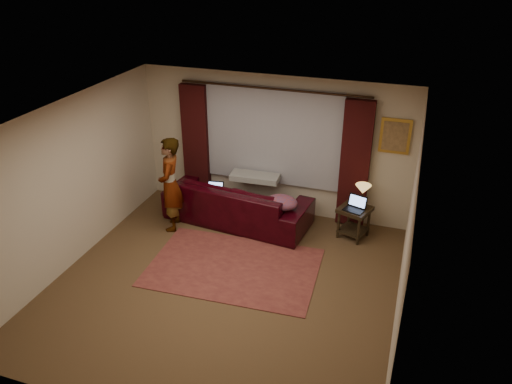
% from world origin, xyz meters
% --- Properties ---
extents(floor, '(5.00, 5.00, 0.01)m').
position_xyz_m(floor, '(0.00, 0.00, -0.01)').
color(floor, brown).
rests_on(floor, ground).
extents(ceiling, '(5.00, 5.00, 0.02)m').
position_xyz_m(ceiling, '(0.00, 0.00, 2.60)').
color(ceiling, silver).
rests_on(ceiling, ground).
extents(wall_back, '(5.00, 0.02, 2.60)m').
position_xyz_m(wall_back, '(0.00, 2.50, 1.30)').
color(wall_back, beige).
rests_on(wall_back, ground).
extents(wall_front, '(5.00, 0.02, 2.60)m').
position_xyz_m(wall_front, '(0.00, -2.50, 1.30)').
color(wall_front, beige).
rests_on(wall_front, ground).
extents(wall_left, '(0.02, 5.00, 2.60)m').
position_xyz_m(wall_left, '(-2.50, 0.00, 1.30)').
color(wall_left, beige).
rests_on(wall_left, ground).
extents(wall_right, '(0.02, 5.00, 2.60)m').
position_xyz_m(wall_right, '(2.50, 0.00, 1.30)').
color(wall_right, beige).
rests_on(wall_right, ground).
extents(sheer_curtain, '(2.50, 0.05, 1.80)m').
position_xyz_m(sheer_curtain, '(0.00, 2.44, 1.50)').
color(sheer_curtain, '#9898A0').
rests_on(sheer_curtain, wall_back).
extents(drape_left, '(0.50, 0.14, 2.30)m').
position_xyz_m(drape_left, '(-1.50, 2.39, 1.18)').
color(drape_left, black).
rests_on(drape_left, floor).
extents(drape_right, '(0.50, 0.14, 2.30)m').
position_xyz_m(drape_right, '(1.50, 2.39, 1.18)').
color(drape_right, black).
rests_on(drape_right, floor).
extents(curtain_rod, '(0.04, 0.04, 3.40)m').
position_xyz_m(curtain_rod, '(0.00, 2.39, 2.38)').
color(curtain_rod, black).
rests_on(curtain_rod, wall_back).
extents(picture_frame, '(0.50, 0.04, 0.60)m').
position_xyz_m(picture_frame, '(2.10, 2.47, 1.75)').
color(picture_frame, gold).
rests_on(picture_frame, wall_back).
extents(sofa, '(2.74, 1.41, 1.06)m').
position_xyz_m(sofa, '(-0.47, 1.85, 0.53)').
color(sofa, black).
rests_on(sofa, floor).
extents(throw_blanket, '(0.90, 0.40, 0.10)m').
position_xyz_m(throw_blanket, '(-0.25, 2.17, 1.06)').
color(throw_blanket, gray).
rests_on(throw_blanket, sofa).
extents(clothing_pile, '(0.65, 0.56, 0.24)m').
position_xyz_m(clothing_pile, '(0.42, 1.61, 0.65)').
color(clothing_pile, brown).
rests_on(clothing_pile, sofa).
extents(laptop_sofa, '(0.34, 0.36, 0.21)m').
position_xyz_m(laptop_sofa, '(-0.86, 1.72, 0.64)').
color(laptop_sofa, black).
rests_on(laptop_sofa, sofa).
extents(area_rug, '(2.72, 1.89, 0.01)m').
position_xyz_m(area_rug, '(-0.02, 0.44, 0.01)').
color(area_rug, brown).
rests_on(area_rug, floor).
extents(end_table, '(0.62, 0.62, 0.57)m').
position_xyz_m(end_table, '(1.62, 1.98, 0.28)').
color(end_table, black).
rests_on(end_table, floor).
extents(tiffany_lamp, '(0.30, 0.30, 0.42)m').
position_xyz_m(tiffany_lamp, '(1.71, 2.03, 0.78)').
color(tiffany_lamp, olive).
rests_on(tiffany_lamp, end_table).
extents(laptop_table, '(0.42, 0.44, 0.24)m').
position_xyz_m(laptop_table, '(1.61, 1.89, 0.69)').
color(laptop_table, black).
rests_on(laptop_table, end_table).
extents(person, '(0.63, 0.63, 1.71)m').
position_xyz_m(person, '(-1.49, 1.27, 0.85)').
color(person, gray).
rests_on(person, floor).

